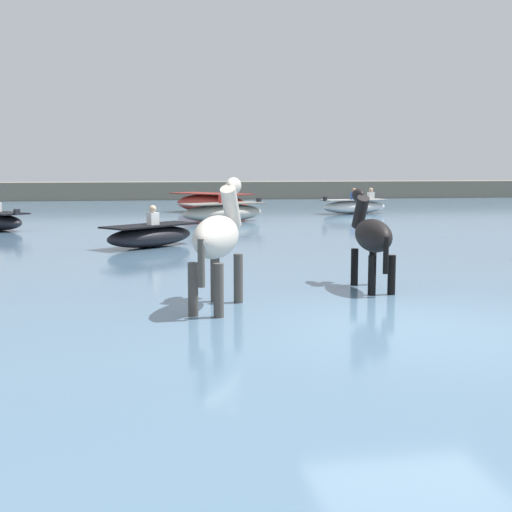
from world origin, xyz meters
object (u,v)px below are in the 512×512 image
boat_distant_east (223,212)px  boat_distant_west (150,235)px  boat_near_starboard (354,206)px  boat_near_port (211,203)px  horse_trailing_black (372,238)px  horse_lead_pinto (218,240)px

boat_distant_east → boat_distant_west: 7.99m
boat_near_starboard → boat_distant_west: bearing=-128.6°
boat_near_port → boat_distant_east: size_ratio=1.13×
horse_trailing_black → boat_distant_west: (-3.42, 6.65, -0.55)m
boat_distant_west → boat_near_starboard: bearing=51.4°
boat_distant_west → boat_distant_east: bearing=70.1°
boat_near_starboard → boat_distant_west: boat_near_starboard is taller
boat_near_port → boat_near_starboard: (5.94, -1.43, -0.11)m
horse_lead_pinto → boat_near_port: 20.24m
horse_trailing_black → boat_near_port: 19.04m
horse_trailing_black → boat_near_starboard: horse_trailing_black is taller
horse_lead_pinto → boat_near_port: bearing=84.3°
horse_lead_pinto → boat_near_port: size_ratio=0.54×
boat_distant_east → boat_near_starboard: bearing=29.7°
boat_near_port → boat_distant_west: size_ratio=1.50×
boat_distant_east → boat_distant_west: boat_distant_east is taller
horse_trailing_black → boat_near_port: size_ratio=0.49×
horse_trailing_black → boat_distant_east: 14.18m
boat_near_starboard → boat_distant_west: size_ratio=1.19×
horse_trailing_black → horse_lead_pinto: bearing=-157.0°
horse_lead_pinto → boat_near_starboard: 20.33m
horse_lead_pinto → boat_near_starboard: bearing=67.0°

